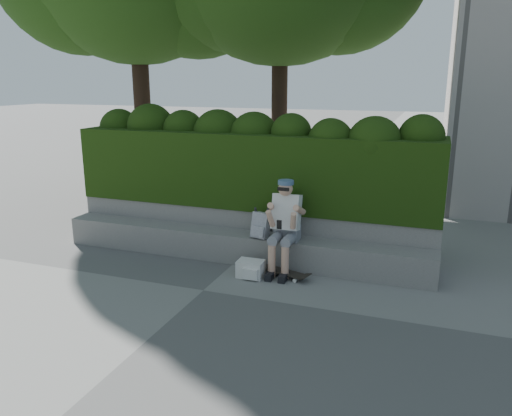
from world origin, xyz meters
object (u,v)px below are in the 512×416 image
at_px(person, 285,222).
at_px(backpack_ground, 251,269).
at_px(backpack_plaid, 261,225).
at_px(skateboard, 282,272).

xyz_separation_m(person, backpack_ground, (-0.39, -0.39, -0.63)).
bearing_deg(backpack_ground, backpack_plaid, 89.83).
height_order(person, backpack_plaid, person).
distance_m(person, skateboard, 0.72).
bearing_deg(backpack_plaid, person, 4.13).
bearing_deg(person, backpack_plaid, 168.54).
relative_size(skateboard, backpack_ground, 2.18).
distance_m(skateboard, backpack_plaid, 0.78).
relative_size(person, backpack_ground, 3.67).
xyz_separation_m(person, skateboard, (0.03, -0.22, -0.68)).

